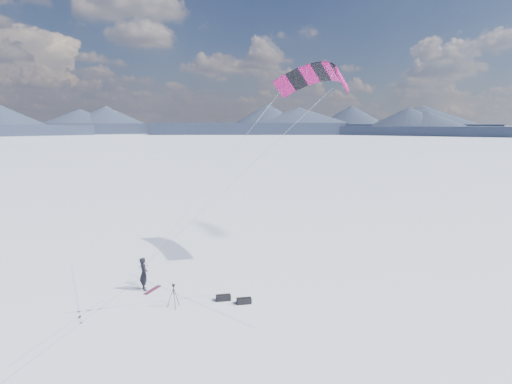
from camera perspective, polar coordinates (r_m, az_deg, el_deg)
name	(u,v)px	position (r m, az deg, el deg)	size (l,w,h in m)	color
ground	(163,304)	(22.63, -12.35, -14.40)	(1800.00, 1800.00, 0.00)	white
horizon_hills	(160,225)	(21.33, -12.73, -4.26)	(704.84, 706.81, 9.60)	black
snow_tracks	(134,312)	(22.15, -15.97, -15.09)	(13.93, 10.25, 0.01)	#B3BDE0
snowkiter	(144,290)	(24.64, -14.65, -12.48)	(0.66, 0.43, 1.81)	black
snowboard	(153,290)	(24.45, -13.62, -12.57)	(1.33, 0.25, 0.04)	maroon
tripod	(174,292)	(21.88, -10.93, -13.00)	(0.63, 0.55, 1.20)	black
gear_bag_a	(223,298)	(22.57, -4.37, -13.86)	(0.80, 0.50, 0.33)	black
gear_bag_b	(244,301)	(22.17, -1.61, -14.29)	(0.79, 0.50, 0.34)	black
power_kite	(316,78)	(28.84, 7.95, 14.85)	(12.96, 6.58, 11.51)	#B11060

